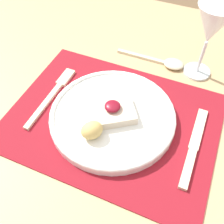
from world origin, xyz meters
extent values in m
plane|color=brown|center=(0.00, 0.00, 0.00)|extent=(8.00, 8.00, 0.00)
cube|color=tan|center=(0.00, 0.00, 0.71)|extent=(1.59, 1.06, 0.03)
cylinder|color=tan|center=(-0.73, 0.46, 0.35)|extent=(0.06, 0.06, 0.70)
cube|color=maroon|center=(0.00, 0.00, 0.73)|extent=(0.44, 0.34, 0.00)
cylinder|color=white|center=(0.00, 0.00, 0.74)|extent=(0.27, 0.27, 0.02)
torus|color=white|center=(0.00, 0.00, 0.75)|extent=(0.27, 0.27, 0.01)
cube|color=beige|center=(0.00, 0.00, 0.76)|extent=(0.12, 0.11, 0.02)
ellipsoid|color=maroon|center=(0.00, 0.00, 0.77)|extent=(0.03, 0.03, 0.01)
ellipsoid|color=tan|center=(-0.02, -0.06, 0.76)|extent=(0.06, 0.06, 0.04)
cube|color=beige|center=(-0.16, -0.03, 0.73)|extent=(0.01, 0.14, 0.01)
cube|color=beige|center=(-0.16, 0.07, 0.73)|extent=(0.02, 0.06, 0.01)
cube|color=beige|center=(0.18, -0.05, 0.73)|extent=(0.02, 0.09, 0.01)
cube|color=beige|center=(0.18, 0.04, 0.73)|extent=(0.02, 0.11, 0.00)
cube|color=beige|center=(-0.01, 0.22, 0.73)|extent=(0.13, 0.01, 0.01)
ellipsoid|color=beige|center=(0.08, 0.22, 0.74)|extent=(0.05, 0.04, 0.02)
cylinder|color=white|center=(0.14, 0.22, 0.73)|extent=(0.07, 0.07, 0.01)
cylinder|color=white|center=(0.14, 0.22, 0.78)|extent=(0.01, 0.01, 0.09)
cone|color=white|center=(0.14, 0.22, 0.86)|extent=(0.08, 0.08, 0.09)
camera|label=1|loc=(0.13, -0.32, 1.18)|focal=42.00mm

